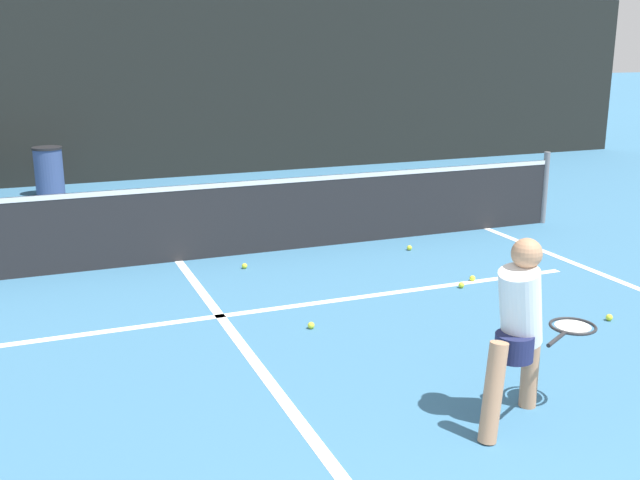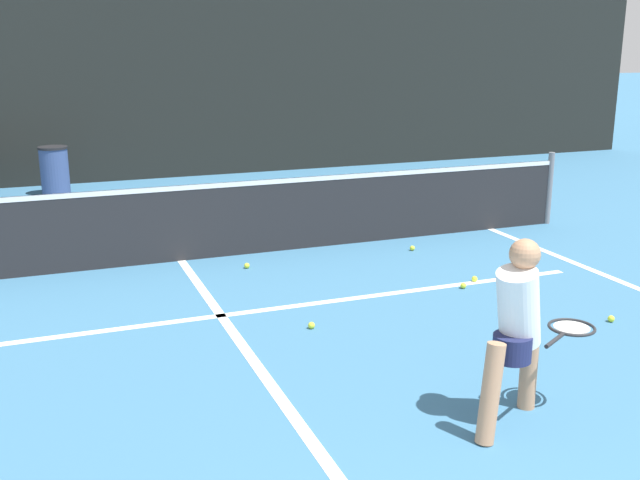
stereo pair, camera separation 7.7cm
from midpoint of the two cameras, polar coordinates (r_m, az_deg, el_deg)
name	(u,v)px [view 2 (the right image)]	position (r m, az deg, el deg)	size (l,w,h in m)	color
court_service_line	(221,316)	(7.55, -7.27, -5.73)	(8.25, 0.10, 0.01)	white
court_center_mark	(257,365)	(6.42, -4.49, -9.50)	(0.10, 6.68, 0.01)	white
net	(179,221)	(9.35, -10.44, 1.45)	(11.09, 0.09, 1.07)	slate
fence_back	(117,87)	(15.00, -15.06, 11.22)	(24.00, 0.06, 3.62)	black
player_practicing	(518,326)	(5.43, 15.24, -6.33)	(1.18, 0.56, 1.35)	tan
tennis_ball_scattered_1	(475,279)	(8.70, 11.94, -2.91)	(0.07, 0.07, 0.07)	#D1E033
tennis_ball_scattered_3	(463,286)	(8.44, 11.12, -3.43)	(0.07, 0.07, 0.07)	#D1E033
tennis_ball_scattered_4	(311,325)	(7.16, -0.35, -6.52)	(0.07, 0.07, 0.07)	#D1E033
tennis_ball_scattered_5	(412,248)	(9.84, 7.27, -0.61)	(0.07, 0.07, 0.07)	#D1E033
tennis_ball_scattered_8	(247,266)	(9.04, -5.35, -1.96)	(0.07, 0.07, 0.07)	#D1E033
tennis_ball_scattered_9	(611,319)	(7.87, 21.56, -5.60)	(0.07, 0.07, 0.07)	#D1E033
trash_bin	(55,171)	(14.05, -19.42, 5.00)	(0.51, 0.51, 0.86)	#384C7F
tree_west	(53,10)	(22.00, -19.57, 16.21)	(2.76, 2.76, 4.85)	brown
building_far	(71,33)	(28.31, -18.35, 14.75)	(36.00, 2.40, 5.82)	beige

